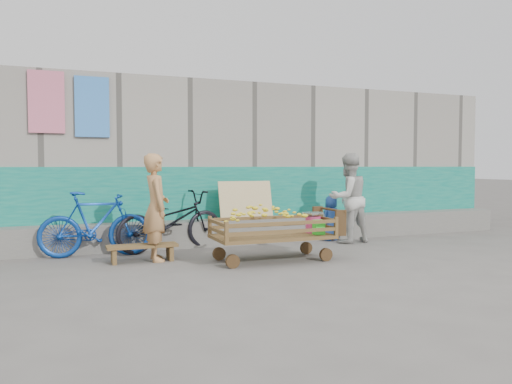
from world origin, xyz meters
name	(u,v)px	position (x,y,z in m)	size (l,w,h in m)	color
ground	(281,269)	(0.00, 0.00, 0.00)	(80.00, 80.00, 0.00)	#56534E
building_wall	(203,164)	(0.00, 4.05, 1.47)	(12.00, 3.50, 3.00)	gray
banana_cart	(270,224)	(0.09, 0.58, 0.55)	(1.92, 0.88, 0.82)	#533B1F
bench	(142,249)	(-1.70, 1.20, 0.19)	(1.02, 0.31, 0.26)	#533B1F
vendor_man	(156,207)	(-1.49, 1.23, 0.80)	(0.58, 0.38, 1.60)	#B37F4C
woman	(348,198)	(2.12, 1.70, 0.83)	(0.80, 0.63, 1.65)	#B9B9B3
child	(331,218)	(1.97, 2.05, 0.43)	(0.42, 0.27, 0.85)	#1F4390
bicycle_dark	(171,221)	(-1.11, 2.01, 0.50)	(0.66, 1.91, 1.00)	black
bicycle_blue	(95,224)	(-2.32, 1.87, 0.51)	(0.48, 1.70, 1.02)	navy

